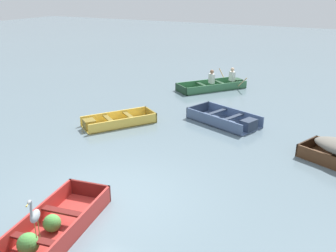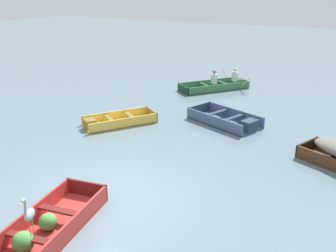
{
  "view_description": "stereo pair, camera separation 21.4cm",
  "coord_description": "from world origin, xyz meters",
  "px_view_note": "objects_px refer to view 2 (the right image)",
  "views": [
    {
      "loc": [
        4.52,
        -5.83,
        4.49
      ],
      "look_at": [
        -0.6,
        3.92,
        0.35
      ],
      "focal_mm": 40.0,
      "sensor_mm": 36.0,
      "label": 1
    },
    {
      "loc": [
        4.71,
        -5.73,
        4.49
      ],
      "look_at": [
        -0.6,
        3.92,
        0.35
      ],
      "focal_mm": 40.0,
      "sensor_mm": 36.0,
      "label": 2
    }
  ],
  "objects_px": {
    "dinghy_red_foreground": "(39,234)",
    "skiff_slate_blue_near_moored": "(227,120)",
    "skiff_yellow_mid_moored": "(117,121)",
    "heron_on_dinghy": "(29,214)",
    "rowboat_green_with_crew": "(218,85)"
  },
  "relations": [
    {
      "from": "skiff_slate_blue_near_moored",
      "to": "skiff_yellow_mid_moored",
      "type": "xyz_separation_m",
      "value": [
        -3.32,
        -1.87,
        -0.02
      ]
    },
    {
      "from": "skiff_slate_blue_near_moored",
      "to": "heron_on_dinghy",
      "type": "distance_m",
      "value": 8.1
    },
    {
      "from": "dinghy_red_foreground",
      "to": "skiff_yellow_mid_moored",
      "type": "xyz_separation_m",
      "value": [
        -2.49,
        5.82,
        -0.04
      ]
    },
    {
      "from": "dinghy_red_foreground",
      "to": "heron_on_dinghy",
      "type": "height_order",
      "value": "heron_on_dinghy"
    },
    {
      "from": "rowboat_green_with_crew",
      "to": "dinghy_red_foreground",
      "type": "bearing_deg",
      "value": -84.22
    },
    {
      "from": "heron_on_dinghy",
      "to": "dinghy_red_foreground",
      "type": "bearing_deg",
      "value": 125.81
    },
    {
      "from": "rowboat_green_with_crew",
      "to": "heron_on_dinghy",
      "type": "xyz_separation_m",
      "value": [
        1.46,
        -12.3,
        0.72
      ]
    },
    {
      "from": "rowboat_green_with_crew",
      "to": "skiff_yellow_mid_moored",
      "type": "bearing_deg",
      "value": -101.78
    },
    {
      "from": "skiff_slate_blue_near_moored",
      "to": "rowboat_green_with_crew",
      "type": "bearing_deg",
      "value": 115.66
    },
    {
      "from": "dinghy_red_foreground",
      "to": "skiff_yellow_mid_moored",
      "type": "bearing_deg",
      "value": 113.14
    },
    {
      "from": "dinghy_red_foreground",
      "to": "skiff_slate_blue_near_moored",
      "type": "xyz_separation_m",
      "value": [
        0.84,
        7.69,
        -0.02
      ]
    },
    {
      "from": "rowboat_green_with_crew",
      "to": "heron_on_dinghy",
      "type": "relative_size",
      "value": 3.8
    },
    {
      "from": "skiff_yellow_mid_moored",
      "to": "heron_on_dinghy",
      "type": "relative_size",
      "value": 3.05
    },
    {
      "from": "skiff_yellow_mid_moored",
      "to": "rowboat_green_with_crew",
      "type": "bearing_deg",
      "value": 78.22
    },
    {
      "from": "skiff_slate_blue_near_moored",
      "to": "heron_on_dinghy",
      "type": "bearing_deg",
      "value": -94.13
    }
  ]
}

